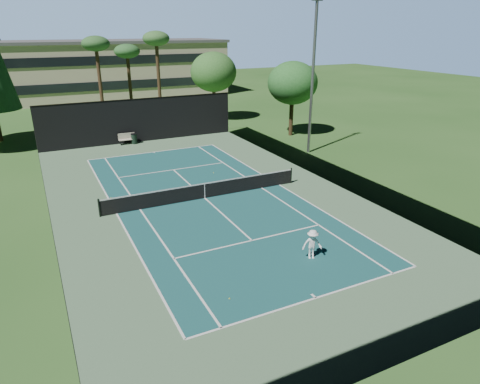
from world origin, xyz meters
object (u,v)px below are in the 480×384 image
object	(u,v)px
tennis_net	(205,190)
player	(312,244)
tennis_ball_d	(111,198)
trash_bin	(134,139)
tennis_ball_b	(137,196)
tennis_ball_c	(214,173)
tennis_ball_a	(230,299)
park_bench	(127,138)

from	to	relation	value
tennis_net	player	distance (m)	9.32
tennis_ball_d	trash_bin	xyz separation A→B (m)	(4.51, 12.85, 0.45)
tennis_net	trash_bin	bearing A→B (deg)	92.99
tennis_net	tennis_ball_b	bearing A→B (deg)	149.10
tennis_ball_c	trash_bin	bearing A→B (deg)	106.18
player	tennis_ball_c	bearing A→B (deg)	108.12
tennis_ball_d	tennis_ball_b	bearing A→B (deg)	-14.58
trash_bin	tennis_ball_a	bearing A→B (deg)	-95.08
tennis_ball_b	tennis_ball_d	distance (m)	1.62
tennis_ball_b	park_bench	xyz separation A→B (m)	(2.30, 13.40, 0.51)
tennis_ball_b	player	bearing A→B (deg)	-64.50
tennis_net	tennis_ball_b	xyz separation A→B (m)	(-3.75, 2.24, -0.52)
tennis_ball_b	tennis_net	bearing A→B (deg)	-30.90
tennis_ball_a	tennis_ball_c	xyz separation A→B (m)	(5.54, 14.75, 0.00)
tennis_ball_b	tennis_ball_c	distance (m)	6.52
tennis_ball_a	park_bench	bearing A→B (deg)	86.35
tennis_net	trash_bin	world-z (taller)	tennis_net
tennis_ball_d	trash_bin	world-z (taller)	trash_bin
tennis_net	tennis_ball_d	xyz separation A→B (m)	(-5.31, 2.65, -0.53)
trash_bin	player	bearing A→B (deg)	-84.20
park_bench	tennis_ball_c	bearing A→B (deg)	-71.08
tennis_net	player	bearing A→B (deg)	-79.53
tennis_ball_c	tennis_net	bearing A→B (deg)	-119.26
player	tennis_ball_d	xyz separation A→B (m)	(-7.01, 11.81, -0.69)
tennis_net	tennis_ball_b	size ratio (longest dim) A/B	167.20
player	tennis_ball_a	size ratio (longest dim) A/B	22.70
player	park_bench	distance (m)	25.01
tennis_ball_a	tennis_ball_d	size ratio (longest dim) A/B	1.10
tennis_net	trash_bin	xyz separation A→B (m)	(-0.81, 15.50, -0.08)
player	park_bench	bearing A→B (deg)	118.45
tennis_ball_a	tennis_ball_b	world-z (taller)	tennis_ball_b
tennis_net	tennis_ball_a	world-z (taller)	tennis_net
tennis_net	park_bench	world-z (taller)	tennis_net
tennis_net	tennis_ball_a	bearing A→B (deg)	-106.63
tennis_ball_a	tennis_ball_b	distance (m)	12.68
player	tennis_ball_c	size ratio (longest dim) A/B	22.30
tennis_net	tennis_ball_d	size ratio (longest dim) A/B	221.85
tennis_ball_d	park_bench	distance (m)	13.57
player	park_bench	size ratio (longest dim) A/B	0.97
tennis_ball_a	tennis_ball_b	bearing A→B (deg)	92.88
tennis_ball_c	tennis_ball_d	bearing A→B (deg)	-167.72
tennis_ball_a	trash_bin	xyz separation A→B (m)	(2.30, 25.91, 0.45)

